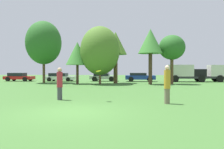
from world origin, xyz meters
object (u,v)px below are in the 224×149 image
(person_thrower, at_px, (60,83))
(parked_car_blue, at_px, (140,77))
(tree_1, at_px, (77,54))
(delivery_truck_black, at_px, (184,72))
(tree_0, at_px, (44,43))
(tree_5, at_px, (172,48))
(parked_car_white, at_px, (60,77))
(frisbee, at_px, (99,71))
(tree_3, at_px, (116,44))
(tree_4, at_px, (150,42))
(person_catcher, at_px, (167,84))
(parked_car_silver, at_px, (103,77))
(parked_car_red, at_px, (19,77))
(tree_2, at_px, (100,51))

(person_thrower, height_order, parked_car_blue, person_thrower)
(tree_1, height_order, delivery_truck_black, tree_1)
(tree_0, height_order, parked_car_blue, tree_0)
(tree_5, distance_m, parked_car_white, 16.62)
(frisbee, relative_size, tree_0, 0.04)
(tree_3, bearing_deg, person_thrower, -98.56)
(tree_4, bearing_deg, tree_1, 178.96)
(tree_0, bearing_deg, person_catcher, -52.52)
(tree_0, relative_size, tree_4, 1.23)
(tree_3, height_order, parked_car_white, tree_3)
(person_catcher, relative_size, delivery_truck_black, 0.34)
(frisbee, distance_m, tree_0, 18.74)
(person_catcher, bearing_deg, parked_car_silver, -65.44)
(delivery_truck_black, bearing_deg, tree_3, -155.44)
(tree_0, height_order, tree_5, tree_0)
(frisbee, bearing_deg, parked_car_red, 126.17)
(parked_car_white, bearing_deg, frisbee, -65.62)
(parked_car_white, bearing_deg, tree_0, -98.36)
(tree_2, relative_size, tree_5, 1.18)
(tree_2, height_order, parked_car_blue, tree_2)
(person_catcher, xyz_separation_m, tree_0, (-12.75, 16.62, 4.16))
(frisbee, relative_size, parked_car_blue, 0.07)
(frisbee, distance_m, parked_car_silver, 20.74)
(tree_5, distance_m, parked_car_blue, 7.31)
(tree_2, relative_size, delivery_truck_black, 1.19)
(parked_car_blue, bearing_deg, frisbee, -97.63)
(person_thrower, relative_size, frisbee, 6.47)
(tree_0, distance_m, tree_4, 13.54)
(tree_3, bearing_deg, parked_car_blue, 50.89)
(frisbee, bearing_deg, tree_4, 73.24)
(tree_3, relative_size, parked_car_white, 1.41)
(frisbee, relative_size, parked_car_white, 0.06)
(person_thrower, xyz_separation_m, tree_0, (-6.91, 15.61, 4.21))
(tree_4, distance_m, parked_car_red, 20.06)
(tree_0, distance_m, tree_1, 5.35)
(person_thrower, height_order, frisbee, person_thrower)
(parked_car_red, distance_m, delivery_truck_black, 24.05)
(frisbee, bearing_deg, parked_car_silver, 95.55)
(person_thrower, bearing_deg, tree_4, 74.50)
(frisbee, xyz_separation_m, parked_car_blue, (3.34, 19.95, -0.96))
(tree_2, xyz_separation_m, tree_3, (1.73, 1.94, 0.98))
(tree_5, height_order, parked_car_red, tree_5)
(tree_1, bearing_deg, parked_car_blue, 36.81)
(person_catcher, bearing_deg, tree_5, -92.01)
(person_catcher, relative_size, frisbee, 6.82)
(tree_0, relative_size, parked_car_silver, 1.98)
(tree_0, xyz_separation_m, tree_1, (4.80, -1.80, -1.53))
(tree_1, xyz_separation_m, parked_car_white, (-4.01, 6.12, -2.99))
(person_catcher, height_order, parked_car_red, person_catcher)
(parked_car_white, xyz_separation_m, parked_car_silver, (6.40, 0.34, 0.01))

